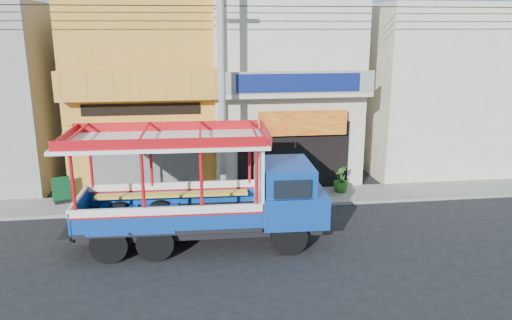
{
  "coord_description": "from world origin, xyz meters",
  "views": [
    {
      "loc": [
        -2.14,
        -14.43,
        6.6
      ],
      "look_at": [
        0.12,
        2.5,
        2.04
      ],
      "focal_mm": 35.0,
      "sensor_mm": 36.0,
      "label": 1
    }
  ],
  "objects": [
    {
      "name": "shophouse_left",
      "position": [
        -4.0,
        7.96,
        4.11
      ],
      "size": [
        6.0,
        7.5,
        8.24
      ],
      "color": "gold",
      "rests_on": "ground"
    },
    {
      "name": "sidewalk",
      "position": [
        0.0,
        4.0,
        0.06
      ],
      "size": [
        30.0,
        2.0,
        0.12
      ],
      "primitive_type": "cube",
      "color": "slate",
      "rests_on": "ground"
    },
    {
      "name": "potted_plant_c",
      "position": [
        3.81,
        4.2,
        0.66
      ],
      "size": [
        0.63,
        0.63,
        1.09
      ],
      "primitive_type": "imported",
      "rotation": [
        0.0,
        0.0,
        4.67
      ],
      "color": "#2A5D1A",
      "rests_on": "sidewalk"
    },
    {
      "name": "utility_pole",
      "position": [
        -0.85,
        3.3,
        5.03
      ],
      "size": [
        28.0,
        0.26,
        9.0
      ],
      "color": "gray",
      "rests_on": "ground"
    },
    {
      "name": "filler_building_right",
      "position": [
        9.0,
        8.0,
        3.8
      ],
      "size": [
        6.0,
        6.0,
        7.6
      ],
      "primitive_type": "cube",
      "color": "#C0B19D",
      "rests_on": "ground"
    },
    {
      "name": "songthaew_truck",
      "position": [
        -1.4,
        0.2,
        1.77
      ],
      "size": [
        7.95,
        2.86,
        3.68
      ],
      "color": "black",
      "rests_on": "ground"
    },
    {
      "name": "party_pilaster",
      "position": [
        -1.0,
        4.85,
        4.0
      ],
      "size": [
        0.35,
        0.3,
        8.0
      ],
      "primitive_type": "cube",
      "color": "#C0B19D",
      "rests_on": "ground"
    },
    {
      "name": "green_sign",
      "position": [
        -7.09,
        4.35,
        0.55
      ],
      "size": [
        0.65,
        0.49,
        1.02
      ],
      "color": "black",
      "rests_on": "sidewalk"
    },
    {
      "name": "ground",
      "position": [
        0.0,
        0.0,
        0.0
      ],
      "size": [
        90.0,
        90.0,
        0.0
      ],
      "primitive_type": "plane",
      "color": "black",
      "rests_on": "ground"
    },
    {
      "name": "shophouse_right",
      "position": [
        2.0,
        7.96,
        4.11
      ],
      "size": [
        6.0,
        6.75,
        8.24
      ],
      "color": "#C0B19D",
      "rests_on": "ground"
    },
    {
      "name": "potted_plant_a",
      "position": [
        1.63,
        4.69,
        0.58
      ],
      "size": [
        1.01,
        1.06,
        0.93
      ],
      "primitive_type": "imported",
      "rotation": [
        0.0,
        0.0,
        1.13
      ],
      "color": "#2A5D1A",
      "rests_on": "sidewalk"
    }
  ]
}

